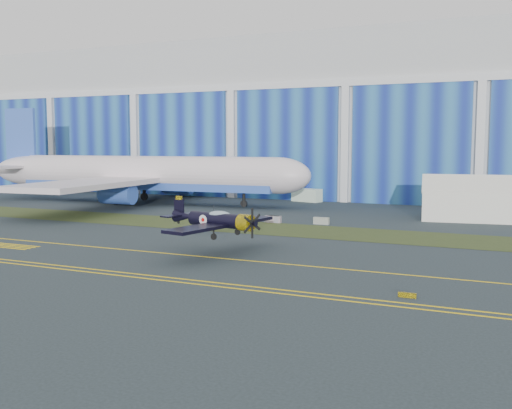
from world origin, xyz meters
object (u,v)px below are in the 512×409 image
at_px(tent, 472,197).
at_px(shipping_container, 307,195).
at_px(tug, 440,204).
at_px(jetliner, 145,136).
at_px(warbird, 216,220).

relative_size(tent, shipping_container, 2.71).
distance_m(tent, tug, 14.50).
bearing_deg(tent, tug, 105.49).
xyz_separation_m(jetliner, shipping_container, (24.40, 13.87, -10.33)).
relative_size(warbird, jetliner, 0.22).
distance_m(warbird, jetliner, 50.10).
bearing_deg(warbird, shipping_container, 111.18).
bearing_deg(shipping_container, tug, 14.04).
relative_size(shipping_container, tug, 2.29).
distance_m(warbird, shipping_container, 51.15).
xyz_separation_m(jetliner, tug, (47.23, 13.05, -10.80)).
bearing_deg(jetliner, shipping_container, 25.73).
xyz_separation_m(warbird, tug, (13.88, 49.50, -2.47)).
bearing_deg(shipping_container, jetliner, -134.29).
height_order(shipping_container, tug, shipping_container).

